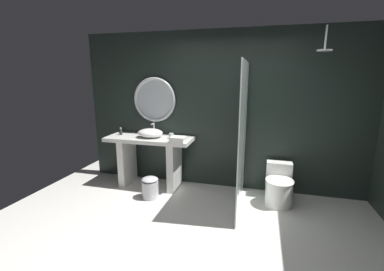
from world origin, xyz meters
name	(u,v)px	position (x,y,z in m)	size (l,w,h in m)	color
ground_plane	(191,252)	(0.00, 0.00, 0.00)	(5.76, 5.76, 0.00)	silver
back_wall_panel	(221,111)	(0.00, 1.90, 1.30)	(4.80, 0.10, 2.60)	#1E2823
vanity_counter	(150,154)	(-1.16, 1.55, 0.56)	(1.46, 0.57, 0.87)	silver
vessel_sink	(150,133)	(-1.13, 1.53, 0.94)	(0.43, 0.35, 0.22)	white
tumbler_cup	(171,136)	(-0.77, 1.57, 0.91)	(0.08, 0.08, 0.08)	silver
soap_dispenser	(121,132)	(-1.71, 1.58, 0.93)	(0.05, 0.05, 0.13)	#282D28
round_wall_mirror	(154,100)	(-1.16, 1.81, 1.47)	(0.77, 0.06, 0.77)	silver
shower_glass_panel	(243,138)	(0.41, 1.20, 1.04)	(0.02, 1.29, 2.07)	silver
rain_shower_head	(325,48)	(1.38, 1.40, 2.23)	(0.18, 0.18, 0.32)	silver
toilet	(279,187)	(0.97, 1.45, 0.26)	(0.41, 0.59, 0.58)	white
waste_bin	(150,187)	(-0.96, 1.09, 0.18)	(0.25, 0.25, 0.35)	silver
folded_hand_towel	(178,139)	(-0.59, 1.36, 0.91)	(0.23, 0.19, 0.08)	silver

